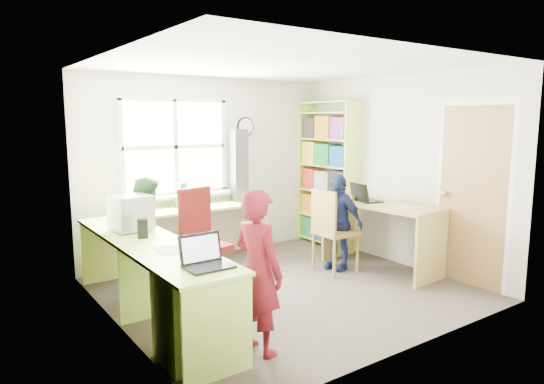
# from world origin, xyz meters

# --- Properties ---
(room) EXTENTS (3.64, 3.44, 2.44)m
(room) POSITION_xyz_m (0.01, 0.10, 1.22)
(room) COLOR #3F3731
(room) RESTS_ON ground
(l_desk) EXTENTS (2.38, 2.95, 0.75)m
(l_desk) POSITION_xyz_m (-1.31, -0.28, 0.46)
(l_desk) COLOR #CDFF65
(l_desk) RESTS_ON ground
(right_desk) EXTENTS (0.79, 1.49, 0.83)m
(right_desk) POSITION_xyz_m (1.40, -0.10, 0.60)
(right_desk) COLOR tan
(right_desk) RESTS_ON ground
(bookshelf) EXTENTS (0.30, 1.02, 2.10)m
(bookshelf) POSITION_xyz_m (1.65, 1.19, 1.00)
(bookshelf) COLOR #CDFF65
(bookshelf) RESTS_ON ground
(swivel_chair) EXTENTS (0.61, 0.61, 1.10)m
(swivel_chair) POSITION_xyz_m (-0.70, 0.58, 0.47)
(swivel_chair) COLOR black
(swivel_chair) RESTS_ON ground
(wooden_chair) EXTENTS (0.44, 0.44, 1.02)m
(wooden_chair) POSITION_xyz_m (0.81, 0.17, 0.55)
(wooden_chair) COLOR olive
(wooden_chair) RESTS_ON ground
(crt_monitor) EXTENTS (0.40, 0.36, 0.35)m
(crt_monitor) POSITION_xyz_m (-1.49, 0.57, 0.93)
(crt_monitor) COLOR #A1A0A5
(crt_monitor) RESTS_ON l_desk
(laptop_left) EXTENTS (0.35, 0.29, 0.24)m
(laptop_left) POSITION_xyz_m (-1.43, -0.91, 0.81)
(laptop_left) COLOR black
(laptop_left) RESTS_ON l_desk
(laptop_right) EXTENTS (0.33, 0.38, 0.24)m
(laptop_right) POSITION_xyz_m (1.32, 0.12, 0.89)
(laptop_right) COLOR black
(laptop_right) RESTS_ON right_desk
(speaker_a) EXTENTS (0.11, 0.11, 0.18)m
(speaker_a) POSITION_xyz_m (-1.50, 0.22, 0.84)
(speaker_a) COLOR black
(speaker_a) RESTS_ON l_desk
(speaker_b) EXTENTS (0.09, 0.09, 0.18)m
(speaker_b) POSITION_xyz_m (-1.48, 0.85, 0.84)
(speaker_b) COLOR black
(speaker_b) RESTS_ON l_desk
(cd_tower) EXTENTS (0.21, 0.19, 0.97)m
(cd_tower) POSITION_xyz_m (0.31, 1.45, 1.23)
(cd_tower) COLOR black
(cd_tower) RESTS_ON l_desk
(game_box) EXTENTS (0.31, 0.31, 0.06)m
(game_box) POSITION_xyz_m (1.36, 0.38, 0.86)
(game_box) COLOR red
(game_box) RESTS_ON right_desk
(paper_a) EXTENTS (0.23, 0.32, 0.00)m
(paper_a) POSITION_xyz_m (-1.48, -0.34, 0.75)
(paper_a) COLOR beige
(paper_a) RESTS_ON l_desk
(paper_b) EXTENTS (0.23, 0.31, 0.00)m
(paper_b) POSITION_xyz_m (1.43, -0.40, 0.83)
(paper_b) COLOR beige
(paper_b) RESTS_ON right_desk
(potted_plant) EXTENTS (0.20, 0.17, 0.33)m
(potted_plant) POSITION_xyz_m (-0.53, 1.48, 0.91)
(potted_plant) COLOR #296837
(potted_plant) RESTS_ON l_desk
(person_red) EXTENTS (0.40, 0.53, 1.32)m
(person_red) POSITION_xyz_m (-1.03, -1.03, 0.66)
(person_red) COLOR maroon
(person_red) RESTS_ON ground
(person_green) EXTENTS (0.67, 0.74, 1.25)m
(person_green) POSITION_xyz_m (-1.22, 0.81, 0.62)
(person_green) COLOR #28652A
(person_green) RESTS_ON ground
(person_navy) EXTENTS (0.42, 0.74, 1.18)m
(person_navy) POSITION_xyz_m (0.98, 0.23, 0.59)
(person_navy) COLOR #162046
(person_navy) RESTS_ON ground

